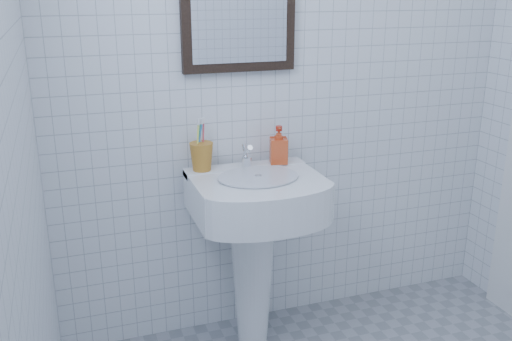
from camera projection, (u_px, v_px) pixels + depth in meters
name	position (u px, v px, depth m)	size (l,w,h in m)	color
wall_back	(290.00, 66.00, 2.57)	(2.20, 0.02, 2.50)	white
wall_left	(10.00, 165.00, 1.14)	(0.02, 2.40, 2.50)	white
washbasin	(254.00, 232.00, 2.51)	(0.55, 0.40, 0.84)	white
faucet	(247.00, 157.00, 2.50)	(0.04, 0.10, 0.11)	silver
toothbrush_cup	(202.00, 157.00, 2.45)	(0.10, 0.10, 0.12)	#BB7724
soap_dispenser	(279.00, 145.00, 2.55)	(0.08, 0.08, 0.17)	red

